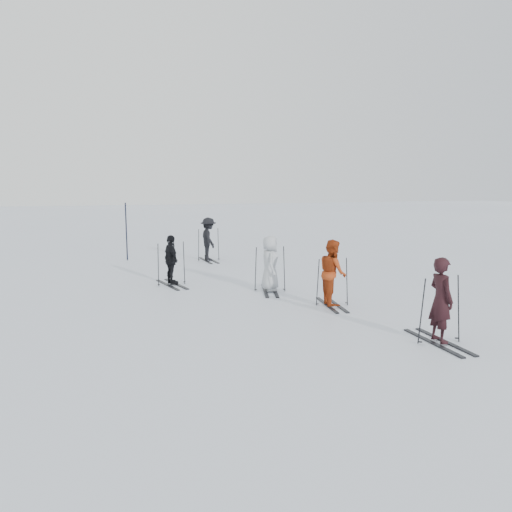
{
  "coord_description": "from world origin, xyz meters",
  "views": [
    {
      "loc": [
        -4.07,
        -12.51,
        3.07
      ],
      "look_at": [
        0.0,
        1.0,
        1.0
      ],
      "focal_mm": 35.0,
      "sensor_mm": 36.0,
      "label": 1
    }
  ],
  "objects_px": {
    "skier_red": "(333,273)",
    "skier_grey": "(270,264)",
    "skier_near_dark": "(441,301)",
    "skier_uphill_far": "(209,240)",
    "piste_marker": "(126,232)",
    "skier_uphill_left": "(171,261)"
  },
  "relations": [
    {
      "from": "skier_grey",
      "to": "skier_red",
      "type": "bearing_deg",
      "value": -140.57
    },
    {
      "from": "skier_grey",
      "to": "piste_marker",
      "type": "relative_size",
      "value": 0.68
    },
    {
      "from": "skier_grey",
      "to": "skier_uphill_far",
      "type": "height_order",
      "value": "skier_uphill_far"
    },
    {
      "from": "skier_red",
      "to": "skier_uphill_left",
      "type": "bearing_deg",
      "value": 50.94
    },
    {
      "from": "skier_red",
      "to": "skier_grey",
      "type": "bearing_deg",
      "value": 33.08
    },
    {
      "from": "skier_grey",
      "to": "skier_near_dark",
      "type": "bearing_deg",
      "value": -148.99
    },
    {
      "from": "skier_grey",
      "to": "skier_uphill_far",
      "type": "relative_size",
      "value": 0.93
    },
    {
      "from": "skier_grey",
      "to": "skier_uphill_left",
      "type": "distance_m",
      "value": 3.09
    },
    {
      "from": "skier_uphill_left",
      "to": "piste_marker",
      "type": "relative_size",
      "value": 0.65
    },
    {
      "from": "skier_red",
      "to": "piste_marker",
      "type": "distance_m",
      "value": 10.29
    },
    {
      "from": "skier_red",
      "to": "skier_uphill_far",
      "type": "height_order",
      "value": "skier_uphill_far"
    },
    {
      "from": "skier_grey",
      "to": "skier_uphill_far",
      "type": "bearing_deg",
      "value": 18.83
    },
    {
      "from": "piste_marker",
      "to": "skier_uphill_left",
      "type": "bearing_deg",
      "value": -78.78
    },
    {
      "from": "skier_uphill_left",
      "to": "piste_marker",
      "type": "xyz_separation_m",
      "value": [
        -1.08,
        5.44,
        0.4
      ]
    },
    {
      "from": "skier_uphill_far",
      "to": "skier_near_dark",
      "type": "bearing_deg",
      "value": -173.25
    },
    {
      "from": "skier_uphill_far",
      "to": "skier_grey",
      "type": "bearing_deg",
      "value": -179.08
    },
    {
      "from": "skier_near_dark",
      "to": "skier_uphill_far",
      "type": "bearing_deg",
      "value": 11.31
    },
    {
      "from": "skier_uphill_far",
      "to": "skier_uphill_left",
      "type": "bearing_deg",
      "value": 151.0
    },
    {
      "from": "skier_near_dark",
      "to": "piste_marker",
      "type": "bearing_deg",
      "value": 23.43
    },
    {
      "from": "skier_red",
      "to": "skier_uphill_left",
      "type": "xyz_separation_m",
      "value": [
        -3.56,
        3.74,
        -0.08
      ]
    },
    {
      "from": "skier_red",
      "to": "piste_marker",
      "type": "relative_size",
      "value": 0.72
    },
    {
      "from": "skier_uphill_left",
      "to": "skier_grey",
      "type": "bearing_deg",
      "value": -137.29
    }
  ]
}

